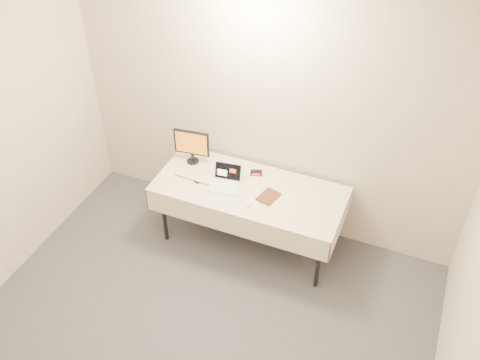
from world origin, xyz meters
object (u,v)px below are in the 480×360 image
at_px(laptop, 226,180).
at_px(monitor, 192,144).
at_px(book, 262,186).
at_px(table, 249,193).

bearing_deg(laptop, monitor, 149.23).
relative_size(laptop, monitor, 0.85).
bearing_deg(book, monitor, -179.54).
height_order(table, monitor, monitor).
bearing_deg(monitor, laptop, -30.14).
bearing_deg(table, laptop, -172.76).
distance_m(monitor, book, 0.87).
height_order(monitor, book, monitor).
distance_m(laptop, book, 0.38).
height_order(table, laptop, laptop).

